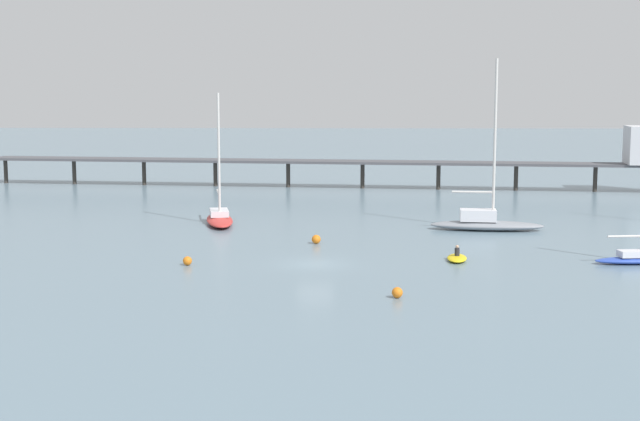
{
  "coord_description": "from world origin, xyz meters",
  "views": [
    {
      "loc": [
        1.63,
        -63.77,
        12.68
      ],
      "look_at": [
        0.0,
        16.78,
        1.5
      ],
      "focal_mm": 51.44,
      "sensor_mm": 36.0,
      "label": 1
    }
  ],
  "objects_px": {
    "pier": "(471,155)",
    "dinghy_yellow": "(457,258)",
    "mooring_buoy_outer": "(187,261)",
    "mooring_buoy_far": "(316,239)",
    "sailboat_red": "(220,217)",
    "mooring_buoy_near": "(397,293)",
    "sailboat_gray": "(485,221)"
  },
  "relations": [
    {
      "from": "pier",
      "to": "sailboat_gray",
      "type": "xyz_separation_m",
      "value": [
        -3.02,
        -30.58,
        -3.42
      ]
    },
    {
      "from": "pier",
      "to": "mooring_buoy_outer",
      "type": "relative_size",
      "value": 132.17
    },
    {
      "from": "sailboat_red",
      "to": "mooring_buoy_outer",
      "type": "relative_size",
      "value": 18.54
    },
    {
      "from": "pier",
      "to": "sailboat_red",
      "type": "xyz_separation_m",
      "value": [
        -26.69,
        -27.37,
        -3.59
      ]
    },
    {
      "from": "sailboat_gray",
      "to": "mooring_buoy_near",
      "type": "xyz_separation_m",
      "value": [
        -9.3,
        -25.77,
        -0.49
      ]
    },
    {
      "from": "pier",
      "to": "mooring_buoy_near",
      "type": "xyz_separation_m",
      "value": [
        -12.31,
        -56.35,
        -3.91
      ]
    },
    {
      "from": "sailboat_gray",
      "to": "mooring_buoy_outer",
      "type": "height_order",
      "value": "sailboat_gray"
    },
    {
      "from": "sailboat_red",
      "to": "mooring_buoy_near",
      "type": "distance_m",
      "value": 32.35
    },
    {
      "from": "pier",
      "to": "mooring_buoy_far",
      "type": "bearing_deg",
      "value": -114.99
    },
    {
      "from": "mooring_buoy_near",
      "to": "mooring_buoy_far",
      "type": "relative_size",
      "value": 0.92
    },
    {
      "from": "mooring_buoy_far",
      "to": "dinghy_yellow",
      "type": "bearing_deg",
      "value": -33.17
    },
    {
      "from": "sailboat_red",
      "to": "dinghy_yellow",
      "type": "distance_m",
      "value": 25.94
    },
    {
      "from": "sailboat_red",
      "to": "pier",
      "type": "bearing_deg",
      "value": 45.73
    },
    {
      "from": "sailboat_gray",
      "to": "dinghy_yellow",
      "type": "distance_m",
      "value": 14.6
    },
    {
      "from": "pier",
      "to": "mooring_buoy_outer",
      "type": "bearing_deg",
      "value": -119.52
    },
    {
      "from": "sailboat_gray",
      "to": "sailboat_red",
      "type": "relative_size",
      "value": 1.25
    },
    {
      "from": "mooring_buoy_far",
      "to": "sailboat_gray",
      "type": "bearing_deg",
      "value": 26.25
    },
    {
      "from": "pier",
      "to": "sailboat_gray",
      "type": "relative_size",
      "value": 5.71
    },
    {
      "from": "pier",
      "to": "sailboat_red",
      "type": "height_order",
      "value": "sailboat_red"
    },
    {
      "from": "mooring_buoy_near",
      "to": "mooring_buoy_far",
      "type": "xyz_separation_m",
      "value": [
        -5.29,
        18.58,
        0.03
      ]
    },
    {
      "from": "sailboat_red",
      "to": "mooring_buoy_outer",
      "type": "height_order",
      "value": "sailboat_red"
    },
    {
      "from": "mooring_buoy_outer",
      "to": "mooring_buoy_near",
      "type": "relative_size",
      "value": 0.97
    },
    {
      "from": "sailboat_red",
      "to": "mooring_buoy_outer",
      "type": "xyz_separation_m",
      "value": [
        0.23,
        -19.34,
        -0.33
      ]
    },
    {
      "from": "dinghy_yellow",
      "to": "pier",
      "type": "bearing_deg",
      "value": 80.76
    },
    {
      "from": "dinghy_yellow",
      "to": "mooring_buoy_outer",
      "type": "distance_m",
      "value": 19.33
    },
    {
      "from": "mooring_buoy_far",
      "to": "mooring_buoy_outer",
      "type": "bearing_deg",
      "value": -134.7
    },
    {
      "from": "sailboat_gray",
      "to": "mooring_buoy_far",
      "type": "relative_size",
      "value": 20.54
    },
    {
      "from": "pier",
      "to": "dinghy_yellow",
      "type": "distance_m",
      "value": 45.31
    },
    {
      "from": "dinghy_yellow",
      "to": "mooring_buoy_near",
      "type": "bearing_deg",
      "value": -113.21
    },
    {
      "from": "sailboat_gray",
      "to": "dinghy_yellow",
      "type": "bearing_deg",
      "value": -106.87
    },
    {
      "from": "sailboat_red",
      "to": "dinghy_yellow",
      "type": "height_order",
      "value": "sailboat_red"
    },
    {
      "from": "pier",
      "to": "dinghy_yellow",
      "type": "xyz_separation_m",
      "value": [
        -7.25,
        -44.54,
        -4.04
      ]
    }
  ]
}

